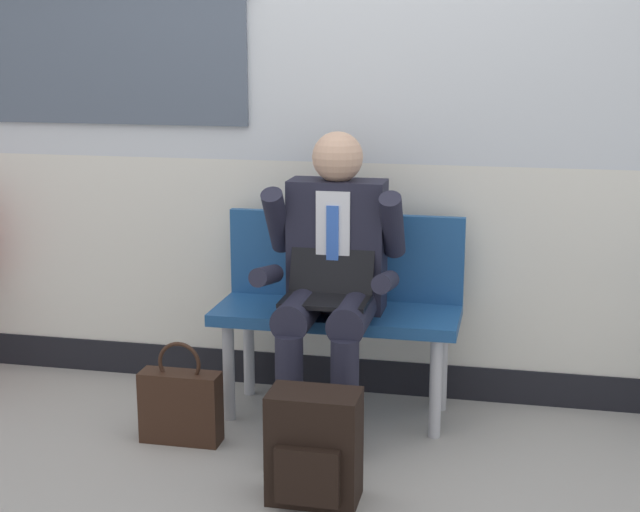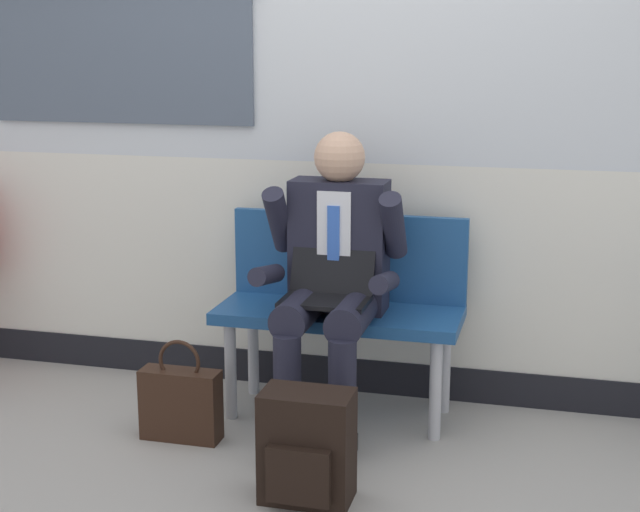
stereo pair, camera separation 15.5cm
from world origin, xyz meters
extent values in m
plane|color=#9E9991|center=(0.00, 0.00, 0.00)|extent=(18.00, 18.00, 0.00)
cube|color=silver|center=(0.00, 0.59, 0.61)|extent=(5.50, 0.12, 0.90)
cube|color=black|center=(0.00, 0.59, 0.08)|extent=(5.50, 0.14, 0.16)
cube|color=navy|center=(0.06, 0.24, 0.45)|extent=(1.04, 0.42, 0.05)
cube|color=navy|center=(0.06, 0.42, 0.67)|extent=(1.04, 0.04, 0.38)
cylinder|color=#B7B7BC|center=(-0.38, 0.09, 0.21)|extent=(0.05, 0.05, 0.43)
cylinder|color=#B7B7BC|center=(-0.38, 0.39, 0.21)|extent=(0.05, 0.05, 0.43)
cylinder|color=#B7B7BC|center=(0.50, 0.09, 0.21)|extent=(0.05, 0.05, 0.43)
cylinder|color=#B7B7BC|center=(0.50, 0.39, 0.21)|extent=(0.05, 0.05, 0.43)
cylinder|color=#1E1E2D|center=(-0.05, 0.03, 0.52)|extent=(0.15, 0.40, 0.15)
cylinder|color=#1E1E2D|center=(-0.05, -0.16, 0.24)|extent=(0.11, 0.11, 0.48)
cube|color=black|center=(-0.05, -0.22, 0.04)|extent=(0.10, 0.26, 0.07)
cylinder|color=#1E1E2D|center=(0.17, 0.03, 0.52)|extent=(0.15, 0.40, 0.15)
cylinder|color=#1E1E2D|center=(0.17, -0.16, 0.24)|extent=(0.11, 0.11, 0.48)
cube|color=black|center=(0.17, -0.22, 0.04)|extent=(0.10, 0.26, 0.07)
cube|color=#1E1E2D|center=(0.06, 0.24, 0.75)|extent=(0.40, 0.18, 0.55)
cube|color=silver|center=(0.06, 0.15, 0.80)|extent=(0.14, 0.01, 0.39)
cube|color=blue|center=(0.06, 0.14, 0.77)|extent=(0.05, 0.01, 0.33)
sphere|color=tan|center=(0.06, 0.24, 1.12)|extent=(0.21, 0.21, 0.21)
cylinder|color=#1E1E2D|center=(-0.18, 0.17, 0.86)|extent=(0.09, 0.25, 0.30)
cylinder|color=#1E1E2D|center=(-0.18, 0.00, 0.67)|extent=(0.08, 0.27, 0.12)
cylinder|color=#1E1E2D|center=(0.30, 0.17, 0.86)|extent=(0.09, 0.25, 0.30)
cylinder|color=#1E1E2D|center=(0.30, 0.00, 0.67)|extent=(0.08, 0.27, 0.12)
cube|color=black|center=(0.06, 0.00, 0.58)|extent=(0.35, 0.22, 0.02)
cube|color=black|center=(0.06, 0.13, 0.69)|extent=(0.35, 0.08, 0.21)
cube|color=black|center=(0.13, -0.53, 0.20)|extent=(0.32, 0.19, 0.40)
cube|color=black|center=(0.13, -0.64, 0.14)|extent=(0.22, 0.04, 0.20)
cube|color=#331E14|center=(-0.50, -0.16, 0.15)|extent=(0.33, 0.11, 0.29)
torus|color=#331E14|center=(-0.50, -0.16, 0.33)|extent=(0.18, 0.02, 0.18)
camera|label=1|loc=(0.79, -3.47, 1.58)|focal=52.15mm
camera|label=2|loc=(0.94, -3.43, 1.58)|focal=52.15mm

